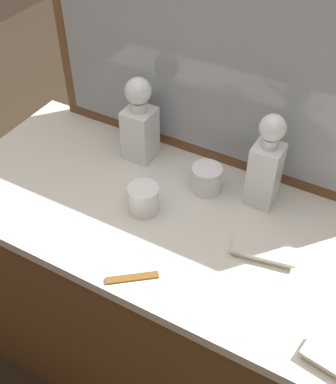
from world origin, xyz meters
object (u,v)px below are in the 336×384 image
(crystal_tumbler_far_right, at_px, (206,180))
(crystal_tumbler_rear, at_px, (144,200))
(crystal_decanter_far_right, at_px, (140,127))
(silver_brush_far_left, at_px, (264,252))
(tortoiseshell_comb, at_px, (132,278))
(silver_brush_left, at_px, (336,363))
(crystal_decanter_front, at_px, (265,169))

(crystal_tumbler_far_right, relative_size, crystal_tumbler_rear, 1.02)
(crystal_decanter_far_right, bearing_deg, crystal_tumbler_far_right, -10.01)
(crystal_decanter_far_right, relative_size, silver_brush_far_left, 1.60)
(tortoiseshell_comb, bearing_deg, silver_brush_left, 1.81)
(crystal_decanter_front, height_order, silver_brush_left, crystal_decanter_front)
(silver_brush_left, bearing_deg, silver_brush_far_left, 138.79)
(crystal_decanter_front, distance_m, tortoiseshell_comb, 0.47)
(silver_brush_left, distance_m, tortoiseshell_comb, 0.50)
(silver_brush_far_left, relative_size, silver_brush_left, 1.16)
(crystal_decanter_far_right, distance_m, silver_brush_far_left, 0.54)
(silver_brush_left, bearing_deg, crystal_tumbler_far_right, 142.56)
(crystal_decanter_far_right, xyz_separation_m, crystal_tumbler_rear, (0.14, -0.21, -0.07))
(crystal_tumbler_rear, bearing_deg, silver_brush_far_left, 0.69)
(crystal_decanter_far_right, height_order, crystal_tumbler_far_right, crystal_decanter_far_right)
(crystal_decanter_front, height_order, tortoiseshell_comb, crystal_decanter_front)
(crystal_tumbler_far_right, xyz_separation_m, tortoiseshell_comb, (-0.02, -0.38, -0.03))
(crystal_tumbler_rear, relative_size, tortoiseshell_comb, 0.75)
(crystal_tumbler_rear, bearing_deg, tortoiseshell_comb, -65.83)
(crystal_decanter_front, bearing_deg, tortoiseshell_comb, -112.64)
(crystal_decanter_far_right, xyz_separation_m, tortoiseshell_comb, (0.24, -0.43, -0.11))
(crystal_tumbler_rear, height_order, silver_brush_left, crystal_tumbler_rear)
(tortoiseshell_comb, bearing_deg, crystal_decanter_far_right, 118.82)
(crystal_decanter_far_right, bearing_deg, crystal_decanter_front, -1.68)
(crystal_decanter_far_right, bearing_deg, tortoiseshell_comb, -61.18)
(crystal_decanter_front, xyz_separation_m, silver_brush_far_left, (0.08, -0.19, -0.10))
(crystal_tumbler_far_right, relative_size, silver_brush_far_left, 0.51)
(crystal_decanter_far_right, relative_size, crystal_tumbler_far_right, 3.10)
(crystal_tumbler_rear, xyz_separation_m, tortoiseshell_comb, (0.10, -0.22, -0.03))
(silver_brush_far_left, bearing_deg, crystal_tumbler_far_right, 146.75)
(crystal_tumbler_far_right, relative_size, tortoiseshell_comb, 0.76)
(silver_brush_far_left, bearing_deg, silver_brush_left, -41.21)
(crystal_decanter_front, bearing_deg, silver_brush_left, -51.09)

